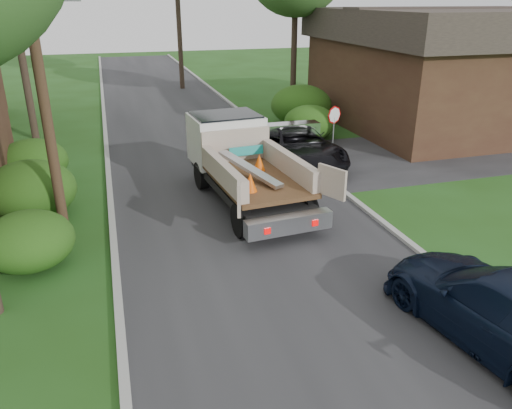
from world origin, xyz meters
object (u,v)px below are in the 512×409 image
object	(u,v)px
house_right	(429,67)
black_pickup	(295,145)
flatbed_truck	(238,155)
utility_pole	(37,57)
stop_sign	(334,123)
navy_suv	(503,309)

from	to	relation	value
house_right	black_pickup	world-z (taller)	house_right
house_right	flatbed_truck	xyz separation A→B (m)	(-12.60, -7.33, -1.71)
utility_pole	flatbed_truck	world-z (taller)	utility_pole
utility_pole	stop_sign	bearing A→B (deg)	20.62
house_right	flatbed_truck	size ratio (longest dim) A/B	1.79
stop_sign	navy_suv	xyz separation A→B (m)	(-1.82, -12.14, -0.97)
flatbed_truck	black_pickup	size ratio (longest dim) A/B	1.21
stop_sign	utility_pole	size ratio (longest dim) A/B	0.25
house_right	navy_suv	bearing A→B (deg)	-119.30
flatbed_truck	navy_suv	world-z (taller)	flatbed_truck
utility_pole	house_right	xyz separation A→B (m)	(18.48, 9.02, -2.01)
navy_suv	flatbed_truck	bearing A→B (deg)	-81.01
stop_sign	utility_pole	distance (m)	11.91
black_pickup	navy_suv	size ratio (longest dim) A/B	1.08
flatbed_truck	navy_suv	size ratio (longest dim) A/B	1.30
navy_suv	stop_sign	bearing A→B (deg)	-106.41
stop_sign	black_pickup	distance (m)	1.89
stop_sign	black_pickup	xyz separation A→B (m)	(-1.60, 0.32, -0.94)
black_pickup	utility_pole	bearing A→B (deg)	-158.38
stop_sign	navy_suv	world-z (taller)	stop_sign
house_right	navy_suv	xyz separation A→B (m)	(-9.62, -17.14, -2.35)
flatbed_truck	black_pickup	bearing A→B (deg)	34.92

